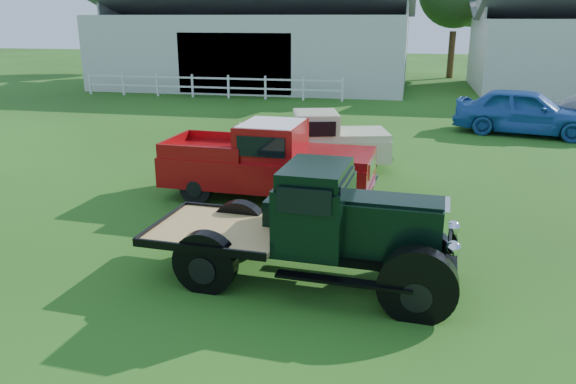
% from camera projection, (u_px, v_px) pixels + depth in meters
% --- Properties ---
extents(ground, '(120.00, 120.00, 0.00)m').
position_uv_depth(ground, '(262.00, 271.00, 9.52)').
color(ground, '#1D3A0F').
extents(shed_left, '(18.80, 10.20, 5.60)m').
position_uv_depth(shed_left, '(257.00, 39.00, 34.34)').
color(shed_left, '#ABABAB').
rests_on(shed_left, ground).
extents(fence_rail, '(14.20, 0.16, 1.20)m').
position_uv_depth(fence_rail, '(210.00, 86.00, 29.60)').
color(fence_rail, white).
rests_on(fence_rail, ground).
extents(tree_a, '(6.30, 6.30, 10.50)m').
position_uv_depth(tree_a, '(140.00, 1.00, 42.32)').
color(tree_a, black).
rests_on(tree_a, ground).
extents(tree_c, '(5.40, 5.40, 9.00)m').
position_uv_depth(tree_c, '(455.00, 11.00, 37.98)').
color(tree_c, black).
rests_on(tree_c, ground).
extents(vintage_flatbed, '(5.04, 2.25, 1.95)m').
position_uv_depth(vintage_flatbed, '(309.00, 224.00, 8.89)').
color(vintage_flatbed, black).
rests_on(vintage_flatbed, ground).
extents(red_pickup, '(5.13, 2.18, 1.84)m').
position_uv_depth(red_pickup, '(268.00, 160.00, 13.08)').
color(red_pickup, maroon).
rests_on(red_pickup, ground).
extents(white_pickup, '(4.60, 2.72, 1.59)m').
position_uv_depth(white_pickup, '(312.00, 141.00, 15.67)').
color(white_pickup, beige).
rests_on(white_pickup, ground).
extents(misc_car_blue, '(5.26, 3.12, 1.68)m').
position_uv_depth(misc_car_blue, '(526.00, 111.00, 20.31)').
color(misc_car_blue, '#2658A5').
rests_on(misc_car_blue, ground).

